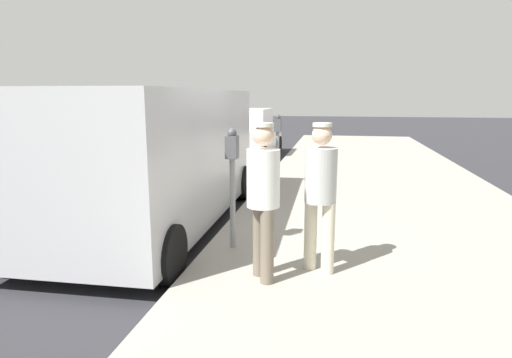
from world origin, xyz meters
name	(u,v)px	position (x,y,z in m)	size (l,w,h in m)	color
ground_plane	(151,239)	(0.00, 0.00, 0.00)	(80.00, 80.00, 0.00)	#2D2D33
sidewalk_slab	(401,250)	(3.50, 0.00, 0.07)	(5.00, 32.00, 0.15)	#9E998E
parking_meter_near	(232,168)	(1.35, -0.51, 1.18)	(0.14, 0.18, 1.52)	gray
parking_meter_far	(278,137)	(1.35, 3.68, 1.18)	(0.14, 0.18, 1.52)	gray
pedestrian_in_gray	(320,189)	(2.46, -1.08, 1.08)	(0.34, 0.34, 1.63)	beige
pedestrian_in_white	(263,192)	(1.89, -1.41, 1.09)	(0.34, 0.34, 1.65)	#726656
parked_van	(157,155)	(-0.15, 0.66, 1.15)	(2.19, 5.23, 2.15)	#BCBCC1
parked_sedan_ahead	(246,136)	(-0.40, 8.59, 0.75)	(1.96, 4.41, 1.65)	white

